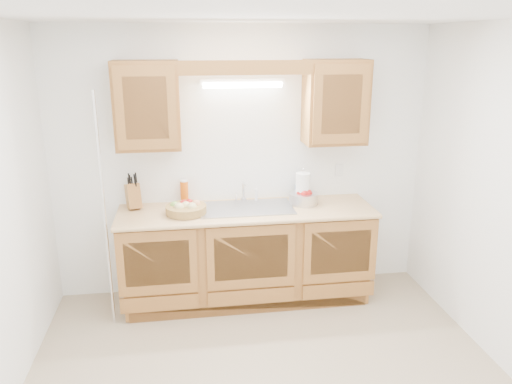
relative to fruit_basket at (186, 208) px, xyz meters
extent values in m
plane|color=tan|center=(0.54, -1.15, -0.95)|extent=(3.50, 3.50, 0.00)
plane|color=white|center=(0.54, -1.15, 1.55)|extent=(3.50, 3.50, 0.00)
cube|color=white|center=(0.54, 0.35, 0.30)|extent=(3.50, 0.02, 2.50)
cube|color=white|center=(0.54, -2.65, 0.30)|extent=(3.50, 0.02, 2.50)
cube|color=#9F692E|center=(0.54, 0.05, -0.51)|extent=(2.20, 0.60, 0.86)
cube|color=tan|center=(0.54, 0.04, -0.07)|extent=(2.30, 0.63, 0.04)
cube|color=#9F692E|center=(-0.29, 0.19, 0.88)|extent=(0.55, 0.33, 0.75)
cube|color=#9F692E|center=(1.37, 0.19, 0.88)|extent=(0.55, 0.33, 0.75)
cube|color=#9F692E|center=(0.54, 0.04, 1.19)|extent=(2.20, 0.05, 0.12)
cylinder|color=white|center=(0.54, 0.25, 1.03)|extent=(0.70, 0.05, 0.05)
cube|color=white|center=(0.54, 0.28, 1.06)|extent=(0.76, 0.06, 0.05)
cube|color=#9E9EA3|center=(0.54, 0.06, -0.05)|extent=(0.84, 0.46, 0.01)
cube|color=#9E9EA3|center=(0.33, 0.06, -0.13)|extent=(0.39, 0.40, 0.16)
cube|color=#9E9EA3|center=(0.75, 0.06, -0.13)|extent=(0.39, 0.40, 0.16)
cylinder|color=silver|center=(0.54, 0.26, -0.03)|extent=(0.06, 0.06, 0.04)
cylinder|color=silver|center=(0.54, 0.26, 0.05)|extent=(0.02, 0.02, 0.16)
cylinder|color=silver|center=(0.54, 0.21, 0.14)|extent=(0.02, 0.12, 0.02)
cylinder|color=white|center=(0.66, 0.26, 0.01)|extent=(0.03, 0.03, 0.12)
cylinder|color=silver|center=(-0.66, -0.21, 0.05)|extent=(0.03, 0.03, 2.00)
cube|color=white|center=(1.49, 0.35, 0.20)|extent=(0.08, 0.01, 0.12)
cylinder|color=olive|center=(0.00, 0.00, -0.01)|extent=(0.39, 0.39, 0.07)
sphere|color=#D8C67F|center=(-0.06, -0.04, 0.02)|extent=(0.09, 0.09, 0.09)
sphere|color=#D8C67F|center=(0.05, -0.05, 0.02)|extent=(0.09, 0.09, 0.09)
sphere|color=tan|center=(0.09, 0.04, 0.02)|extent=(0.08, 0.08, 0.08)
sphere|color=#B41714|center=(-0.02, 0.06, 0.02)|extent=(0.08, 0.08, 0.08)
sphere|color=#72A53F|center=(-0.10, 0.03, 0.02)|extent=(0.08, 0.08, 0.08)
sphere|color=#D8C67F|center=(0.00, -0.01, 0.02)|extent=(0.09, 0.09, 0.09)
sphere|color=#B41714|center=(0.03, 0.09, 0.02)|extent=(0.08, 0.08, 0.08)
cube|color=#9F692E|center=(-0.47, 0.22, 0.06)|extent=(0.17, 0.21, 0.25)
cylinder|color=black|center=(-0.50, 0.20, 0.20)|extent=(0.03, 0.04, 0.09)
cylinder|color=black|center=(-0.47, 0.20, 0.20)|extent=(0.03, 0.04, 0.09)
cylinder|color=black|center=(-0.44, 0.20, 0.21)|extent=(0.03, 0.04, 0.09)
cylinder|color=black|center=(-0.49, 0.24, 0.21)|extent=(0.03, 0.04, 0.09)
cylinder|color=black|center=(-0.45, 0.24, 0.21)|extent=(0.03, 0.04, 0.09)
cylinder|color=black|center=(-0.50, 0.27, 0.22)|extent=(0.03, 0.04, 0.09)
cylinder|color=black|center=(-0.44, 0.27, 0.22)|extent=(0.03, 0.04, 0.09)
cylinder|color=#D85A0C|center=(-0.01, 0.29, 0.06)|extent=(0.09, 0.09, 0.21)
cylinder|color=white|center=(-0.01, 0.29, 0.17)|extent=(0.07, 0.07, 0.01)
imported|color=blue|center=(1.08, 0.24, 0.05)|extent=(0.10, 0.10, 0.20)
cube|color=#CC333F|center=(1.08, 0.29, -0.05)|extent=(0.12, 0.10, 0.01)
cube|color=green|center=(1.08, 0.29, -0.04)|extent=(0.12, 0.10, 0.02)
cylinder|color=silver|center=(1.08, 0.14, -0.04)|extent=(0.16, 0.16, 0.01)
cylinder|color=silver|center=(1.08, 0.14, 0.12)|extent=(0.02, 0.02, 0.33)
cylinder|color=white|center=(1.08, 0.14, 0.10)|extent=(0.16, 0.16, 0.28)
sphere|color=silver|center=(1.08, 0.14, 0.28)|extent=(0.02, 0.02, 0.02)
cylinder|color=silver|center=(1.08, 0.12, 0.00)|extent=(0.31, 0.31, 0.10)
sphere|color=#B41714|center=(1.05, 0.12, 0.05)|extent=(0.07, 0.07, 0.07)
sphere|color=#B41714|center=(1.11, 0.14, 0.05)|extent=(0.07, 0.07, 0.07)
sphere|color=#B41714|center=(1.08, 0.09, 0.05)|extent=(0.07, 0.07, 0.07)
sphere|color=#B41714|center=(1.13, 0.10, 0.05)|extent=(0.07, 0.07, 0.07)
camera|label=1|loc=(0.00, -4.18, 1.40)|focal=35.00mm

